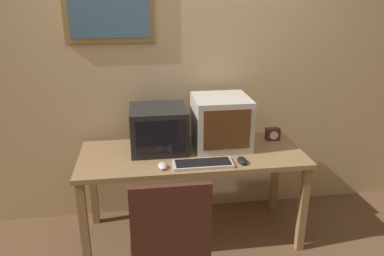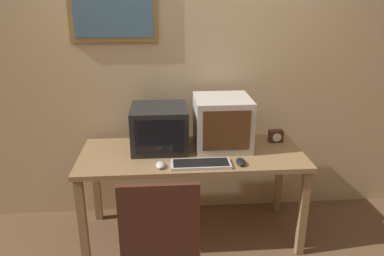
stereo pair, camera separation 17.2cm
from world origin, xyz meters
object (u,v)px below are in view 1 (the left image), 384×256
Objects in this scene: monitor_left at (159,129)px; desk_clock at (273,134)px; monitor_right at (221,122)px; keyboard_main at (203,164)px; mouse_near_keyboard at (242,160)px; mouse_far_corner at (163,166)px.

monitor_left is 3.77× the size of desk_clock.
desk_clock is at bearing 7.23° from monitor_right.
keyboard_main is at bearing -120.02° from monitor_right.
mouse_near_keyboard is 0.55m from desk_clock.
mouse_far_corner is at bearing -89.62° from monitor_left.
monitor_left is at bearing 148.93° from mouse_near_keyboard.
keyboard_main is (0.29, -0.35, -0.16)m from monitor_left.
desk_clock is at bearing 23.57° from mouse_far_corner.
monitor_right reaches higher than mouse_far_corner.
desk_clock reaches higher than keyboard_main.
mouse_near_keyboard is 1.04× the size of desk_clock.
monitor_left is at bearing -179.82° from monitor_right.
monitor_left is 0.49m from monitor_right.
mouse_far_corner reaches higher than keyboard_main.
monitor_right is 0.44m from keyboard_main.
mouse_far_corner is (0.00, -0.35, -0.15)m from monitor_left.
monitor_left is at bearing 129.69° from keyboard_main.
mouse_near_keyboard is 0.57m from mouse_far_corner.
monitor_right is at bearing -172.77° from desk_clock.
monitor_left is 0.96m from desk_clock.
monitor_right is 3.78× the size of desk_clock.
monitor_left is at bearing -176.40° from desk_clock.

